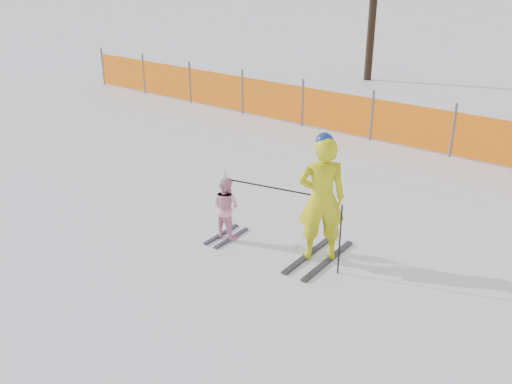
# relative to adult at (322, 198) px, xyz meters

# --- Properties ---
(ground) EXTENTS (120.00, 120.00, 0.00)m
(ground) POSITION_rel_adult_xyz_m (-0.96, -0.84, -1.03)
(ground) COLOR white
(ground) RESTS_ON ground
(adult) EXTENTS (0.85, 1.44, 2.05)m
(adult) POSITION_rel_adult_xyz_m (0.00, 0.00, 0.00)
(adult) COLOR black
(adult) RESTS_ON ground
(child) EXTENTS (0.53, 0.85, 1.24)m
(child) POSITION_rel_adult_xyz_m (-1.60, -0.31, -0.46)
(child) COLOR black
(child) RESTS_ON ground
(ski_poles) EXTENTS (1.94, 0.29, 1.12)m
(ski_poles) POSITION_rel_adult_xyz_m (-0.24, -0.18, -0.20)
(ski_poles) COLOR black
(ski_poles) RESTS_ON ground
(safety_fence) EXTENTS (17.04, 0.06, 1.25)m
(safety_fence) POSITION_rel_adult_xyz_m (-3.48, 5.75, -0.47)
(safety_fence) COLOR #595960
(safety_fence) RESTS_ON ground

